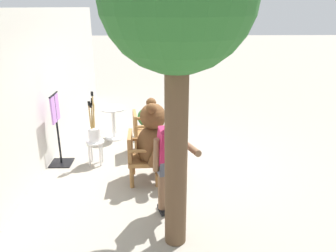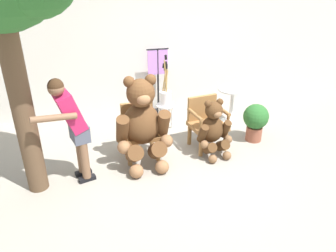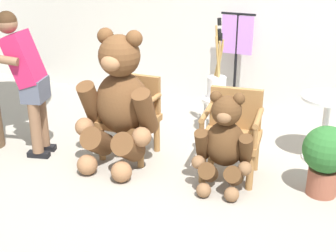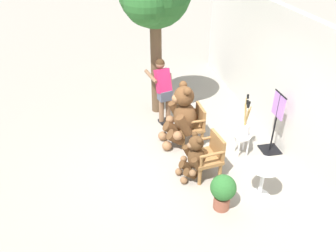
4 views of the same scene
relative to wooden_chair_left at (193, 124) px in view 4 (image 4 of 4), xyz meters
The scene contains 12 objects.
ground_plane 0.91m from the wooden_chair_left, 43.12° to the right, with size 60.00×60.00×0.00m, color gray.
back_wall 2.16m from the wooden_chair_left, 72.92° to the left, with size 10.00×0.16×2.80m, color beige.
wooden_chair_left is the anchor object (origin of this frame).
wooden_chair_right 1.13m from the wooden_chair_left, ahead, with size 0.63×0.59×0.86m.
teddy_bear_large 0.35m from the wooden_chair_left, 88.87° to the right, with size 0.85×0.81×1.42m.
teddy_bear_small 1.19m from the wooden_chair_left, 14.26° to the right, with size 0.58×0.57×0.95m.
person_visitor 1.19m from the wooden_chair_left, 154.91° to the right, with size 0.71×0.61×1.56m.
white_stool 1.11m from the wooden_chair_left, 53.51° to the left, with size 0.34×0.34×0.46m.
brush_bucket 1.12m from the wooden_chair_left, 53.52° to the left, with size 0.22×0.22×0.95m.
round_side_table 2.06m from the wooden_chair_left, 20.33° to the left, with size 0.56×0.56×0.72m.
potted_plant 2.04m from the wooden_chair_left, ahead, with size 0.44×0.44×0.68m.
clothing_display_stand 1.72m from the wooden_chair_left, 66.58° to the left, with size 0.44×0.40×1.36m.
Camera 4 is at (5.23, -1.22, 4.23)m, focal length 35.00 mm.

